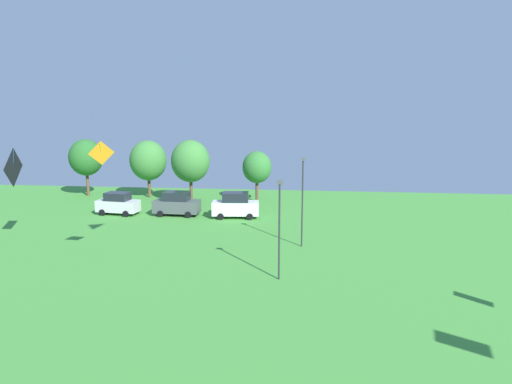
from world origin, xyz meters
name	(u,v)px	position (x,y,z in m)	size (l,w,h in m)	color
kite_flying_0	(101,153)	(-9.32, 27.76, 7.92)	(1.38, 0.88, 1.56)	orange
kite_flying_2	(13,168)	(-18.95, 33.02, 6.20)	(0.48, 3.03, 3.05)	black
parked_car_leftmost	(118,204)	(-15.48, 44.06, 1.13)	(4.42, 2.33, 2.28)	silver
parked_car_second_from_left	(177,204)	(-9.39, 44.31, 1.19)	(4.67, 2.21, 2.43)	#4C5156
parked_car_third_from_left	(236,205)	(-3.30, 43.90, 1.25)	(4.73, 2.26, 2.56)	silver
light_post_0	(302,198)	(3.31, 34.99, 3.91)	(0.36, 0.20, 7.00)	#2D2D33
light_post_1	(279,224)	(1.94, 27.79, 3.59)	(0.36, 0.20, 6.37)	#2D2D33
treeline_tree_0	(86,158)	(-23.32, 53.50, 4.75)	(4.07, 4.07, 7.01)	brown
treeline_tree_1	(148,161)	(-15.37, 53.26, 4.51)	(4.38, 4.38, 6.93)	brown
treeline_tree_2	(190,161)	(-9.51, 50.75, 4.78)	(4.37, 4.37, 7.20)	brown
treeline_tree_3	(257,167)	(-2.06, 52.21, 4.00)	(3.35, 3.35, 5.87)	brown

